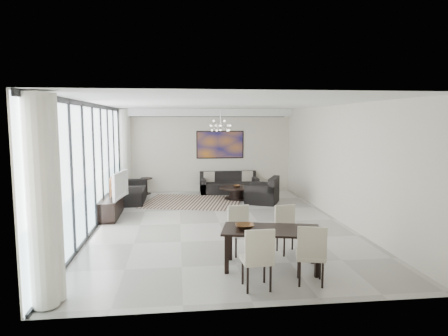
{
  "coord_description": "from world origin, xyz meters",
  "views": [
    {
      "loc": [
        -1.01,
        -9.53,
        2.52
      ],
      "look_at": [
        0.22,
        0.92,
        1.25
      ],
      "focal_mm": 32.0,
      "sensor_mm": 36.0,
      "label": 1
    }
  ],
  "objects": [
    {
      "name": "window_wall",
      "position": [
        -2.86,
        0.0,
        1.47
      ],
      "size": [
        0.37,
        8.95,
        2.9
      ],
      "color": "silver",
      "rests_on": "floor"
    },
    {
      "name": "rug",
      "position": [
        -0.53,
        2.6,
        0.01
      ],
      "size": [
        3.37,
        2.89,
        0.01
      ],
      "primitive_type": "cube",
      "rotation": [
        0.0,
        0.0,
        -0.25
      ],
      "color": "black",
      "rests_on": "floor"
    },
    {
      "name": "bowl_coffee",
      "position": [
        0.87,
        2.91,
        0.42
      ],
      "size": [
        0.26,
        0.26,
        0.07
      ],
      "primitive_type": "imported",
      "rotation": [
        0.0,
        0.0,
        0.21
      ],
      "color": "brown",
      "rests_on": "coffee_table"
    },
    {
      "name": "television",
      "position": [
        -2.6,
        0.91,
        0.85
      ],
      "size": [
        0.33,
        1.2,
        0.69
      ],
      "primitive_type": "imported",
      "rotation": [
        0.0,
        0.0,
        1.42
      ],
      "color": "gray",
      "rests_on": "tv_console"
    },
    {
      "name": "dining_table",
      "position": [
        0.56,
        -3.1,
        0.6
      ],
      "size": [
        1.79,
        1.17,
        0.69
      ],
      "color": "black",
      "rests_on": "floor"
    },
    {
      "name": "coffee_table",
      "position": [
        0.85,
        2.92,
        0.22
      ],
      "size": [
        1.1,
        1.1,
        0.38
      ],
      "color": "black",
      "rests_on": "floor"
    },
    {
      "name": "dining_chair_ne",
      "position": [
        1.05,
        -2.29,
        0.51
      ],
      "size": [
        0.47,
        0.47,
        0.89
      ],
      "color": "beige",
      "rests_on": "floor"
    },
    {
      "name": "dining_chair_se",
      "position": [
        0.99,
        -3.88,
        0.54
      ],
      "size": [
        0.53,
        0.53,
        0.94
      ],
      "color": "beige",
      "rests_on": "floor"
    },
    {
      "name": "sofa_main",
      "position": [
        0.76,
        4.07,
        0.24
      ],
      "size": [
        1.99,
        0.81,
        0.72
      ],
      "color": "black",
      "rests_on": "floor"
    },
    {
      "name": "dining_chair_nw",
      "position": [
        0.15,
        -2.24,
        0.52
      ],
      "size": [
        0.48,
        0.48,
        0.9
      ],
      "color": "beige",
      "rests_on": "floor"
    },
    {
      "name": "side_table",
      "position": [
        -2.07,
        4.15,
        0.38
      ],
      "size": [
        0.41,
        0.41,
        0.56
      ],
      "color": "black",
      "rests_on": "floor"
    },
    {
      "name": "soffit",
      "position": [
        0.0,
        4.3,
        2.77
      ],
      "size": [
        5.98,
        0.4,
        0.26
      ],
      "primitive_type": "cube",
      "color": "white",
      "rests_on": "room_shell"
    },
    {
      "name": "chandelier",
      "position": [
        0.3,
        2.5,
        2.35
      ],
      "size": [
        0.66,
        0.66,
        0.71
      ],
      "color": "silver",
      "rests_on": "room_shell"
    },
    {
      "name": "bowl_dining",
      "position": [
        0.11,
        -3.03,
        0.73
      ],
      "size": [
        0.35,
        0.35,
        0.08
      ],
      "primitive_type": "imported",
      "rotation": [
        0.0,
        0.0,
        -0.05
      ],
      "color": "brown",
      "rests_on": "dining_table"
    },
    {
      "name": "loveseat",
      "position": [
        -2.55,
        2.84,
        0.28
      ],
      "size": [
        0.94,
        1.67,
        0.83
      ],
      "color": "black",
      "rests_on": "floor"
    },
    {
      "name": "armchair",
      "position": [
        1.59,
        2.23,
        0.28
      ],
      "size": [
        1.21,
        1.24,
        0.8
      ],
      "color": "black",
      "rests_on": "floor"
    },
    {
      "name": "tv_console",
      "position": [
        -2.76,
        0.95,
        0.25
      ],
      "size": [
        0.45,
        1.62,
        0.51
      ],
      "primitive_type": "cube",
      "color": "black",
      "rests_on": "floor"
    },
    {
      "name": "dining_chair_sw",
      "position": [
        0.15,
        -3.97,
        0.55
      ],
      "size": [
        0.46,
        0.46,
        0.95
      ],
      "color": "beige",
      "rests_on": "floor"
    },
    {
      "name": "room_shell",
      "position": [
        0.46,
        0.0,
        1.45
      ],
      "size": [
        6.0,
        9.0,
        2.9
      ],
      "color": "#A8A39B",
      "rests_on": "ground"
    },
    {
      "name": "painting",
      "position": [
        0.5,
        4.47,
        1.65
      ],
      "size": [
        1.68,
        0.04,
        0.98
      ],
      "primitive_type": "cube",
      "color": "#B36418",
      "rests_on": "room_shell"
    }
  ]
}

